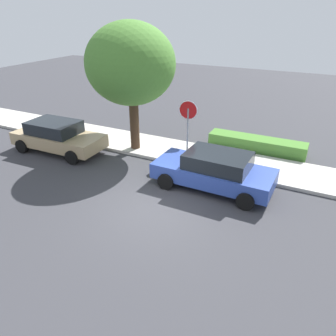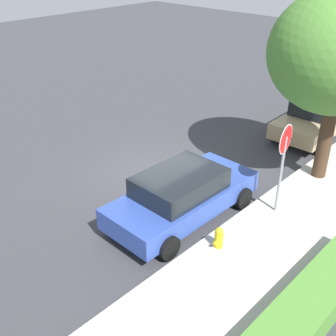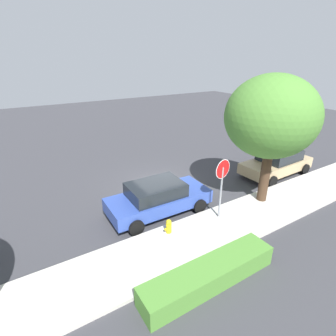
% 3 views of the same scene
% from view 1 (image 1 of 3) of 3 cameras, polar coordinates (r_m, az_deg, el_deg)
% --- Properties ---
extents(ground_plane, '(60.00, 60.00, 0.00)m').
position_cam_1_polar(ground_plane, '(11.46, -2.22, -7.00)').
color(ground_plane, '#38383D').
extents(sidewalk_curb, '(32.00, 2.49, 0.14)m').
position_cam_1_polar(sidewalk_curb, '(15.19, 6.28, 1.95)').
color(sidewalk_curb, beige).
rests_on(sidewalk_curb, ground_plane).
extents(stop_sign, '(0.80, 0.12, 2.75)m').
position_cam_1_polar(stop_sign, '(14.25, 3.50, 8.30)').
color(stop_sign, gray).
rests_on(stop_sign, ground_plane).
extents(parked_car_blue, '(4.54, 2.14, 1.45)m').
position_cam_1_polar(parked_car_blue, '(12.46, 8.09, -0.37)').
color(parked_car_blue, '#2D479E').
rests_on(parked_car_blue, ground_plane).
extents(parked_car_tan, '(4.47, 2.14, 1.46)m').
position_cam_1_polar(parked_car_tan, '(16.51, -18.68, 5.28)').
color(parked_car_tan, tan).
rests_on(parked_car_tan, ground_plane).
extents(street_tree_near_corner, '(3.91, 3.91, 5.84)m').
position_cam_1_polar(street_tree_near_corner, '(14.84, -6.54, 17.46)').
color(street_tree_near_corner, '#422D1E').
rests_on(street_tree_near_corner, ground_plane).
extents(fire_hydrant, '(0.30, 0.22, 0.72)m').
position_cam_1_polar(fire_hydrant, '(13.94, 12.01, 0.51)').
color(fire_hydrant, gold).
rests_on(fire_hydrant, ground_plane).
extents(front_yard_hedge, '(4.56, 0.95, 0.69)m').
position_cam_1_polar(front_yard_hedge, '(16.29, 15.15, 3.93)').
color(front_yard_hedge, '#4C8433').
rests_on(front_yard_hedge, ground_plane).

